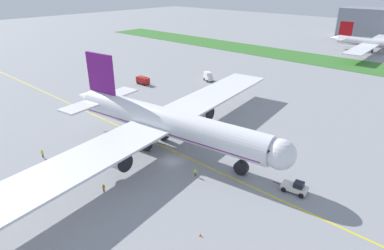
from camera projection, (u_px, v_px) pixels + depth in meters
name	position (u px, v px, depth m)	size (l,w,h in m)	color
ground_plane	(172.00, 161.00, 68.40)	(600.00, 600.00, 0.00)	gray
apron_taxi_line	(183.00, 155.00, 70.59)	(280.00, 0.36, 0.01)	yellow
grass_median_strip	(355.00, 65.00, 143.84)	(320.00, 24.00, 0.10)	#38722D
airliner_foreground	(164.00, 122.00, 71.00)	(57.23, 91.28, 18.91)	white
pushback_tug	(295.00, 187.00, 57.99)	(6.35, 2.97, 2.23)	white
ground_crew_wingwalker_port	(195.00, 172.00, 62.79)	(0.49, 0.39, 1.56)	black
ground_crew_marshaller_front	(42.00, 153.00, 69.38)	(0.57, 0.44, 1.77)	black
ground_crew_wingwalker_starboard	(104.00, 188.00, 58.02)	(0.31, 0.55, 1.59)	black
traffic_cone_near_nose	(200.00, 234.00, 48.38)	(0.36, 0.36, 0.58)	#F2590C
service_truck_baggage_loader	(208.00, 76.00, 121.59)	(4.79, 3.92, 3.19)	white
service_truck_fuel_bowser	(143.00, 80.00, 117.74)	(5.00, 2.80, 2.56)	#B21E19
parked_airliner_far_left	(374.00, 43.00, 167.06)	(44.42, 70.71, 14.22)	white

